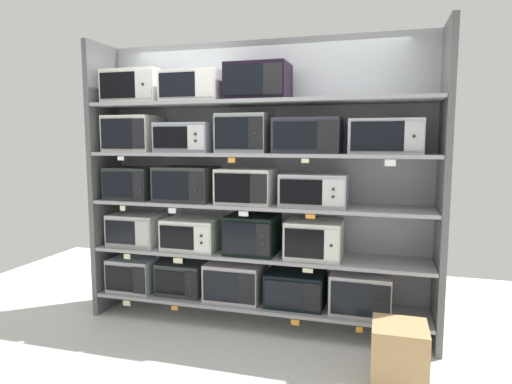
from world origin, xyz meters
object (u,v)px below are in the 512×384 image
at_px(microwave_3, 295,289).
at_px(microwave_0, 136,273).
at_px(microwave_17, 386,136).
at_px(microwave_20, 258,82).
at_px(microwave_1, 183,278).
at_px(microwave_15, 244,133).
at_px(microwave_4, 360,292).
at_px(microwave_11, 247,186).
at_px(microwave_9, 133,183).
at_px(microwave_10, 187,184).
at_px(microwave_16, 308,136).
at_px(microwave_8, 314,239).
at_px(microwave_18, 135,87).
at_px(microwave_12, 314,190).
at_px(microwave_7, 252,234).
at_px(microwave_2, 235,281).
at_px(microwave_6, 194,233).
at_px(microwave_19, 195,87).
at_px(shipping_carton, 399,355).
at_px(microwave_14, 187,138).
at_px(microwave_13, 133,134).
at_px(microwave_5, 137,229).

bearing_deg(microwave_3, microwave_0, 179.99).
distance_m(microwave_17, microwave_20, 1.15).
distance_m(microwave_1, microwave_15, 1.48).
relative_size(microwave_4, microwave_11, 1.02).
bearing_deg(microwave_9, microwave_10, -0.00).
relative_size(microwave_10, microwave_16, 0.95).
bearing_deg(microwave_17, microwave_20, 179.99).
bearing_deg(microwave_8, microwave_11, -179.99).
xyz_separation_m(microwave_3, microwave_9, (-1.57, -0.00, 0.89)).
height_order(microwave_4, microwave_15, microwave_15).
distance_m(microwave_9, microwave_11, 1.13).
bearing_deg(microwave_18, microwave_0, 179.98).
distance_m(microwave_1, microwave_10, 0.90).
bearing_deg(microwave_12, microwave_7, -179.97).
distance_m(microwave_2, microwave_18, 2.00).
relative_size(microwave_8, microwave_9, 1.07).
relative_size(microwave_6, microwave_7, 1.15).
bearing_deg(microwave_17, microwave_1, 179.99).
bearing_deg(microwave_11, microwave_10, -180.00).
relative_size(microwave_2, microwave_17, 0.88).
bearing_deg(microwave_18, microwave_6, 0.01).
bearing_deg(microwave_12, microwave_16, -179.98).
distance_m(microwave_10, microwave_20, 1.11).
bearing_deg(microwave_19, shipping_carton, -21.38).
bearing_deg(shipping_carton, microwave_14, 159.48).
distance_m(microwave_11, microwave_19, 0.99).
bearing_deg(microwave_2, microwave_18, 179.99).
relative_size(microwave_6, microwave_10, 0.98).
bearing_deg(microwave_4, microwave_17, -0.01).
relative_size(microwave_2, microwave_10, 0.97).
relative_size(microwave_7, microwave_13, 0.94).
relative_size(microwave_4, microwave_18, 0.91).
xyz_separation_m(microwave_3, microwave_17, (0.71, -0.00, 1.32)).
xyz_separation_m(microwave_3, microwave_10, (-1.02, -0.00, 0.90)).
distance_m(microwave_1, microwave_12, 1.51).
bearing_deg(microwave_1, microwave_0, -180.00).
distance_m(microwave_2, microwave_15, 1.33).
relative_size(microwave_2, microwave_8, 1.07).
height_order(microwave_3, microwave_9, microwave_9).
xyz_separation_m(microwave_0, microwave_5, (0.02, 0.00, 0.43)).
xyz_separation_m(microwave_5, microwave_7, (1.16, -0.00, 0.02)).
relative_size(microwave_5, microwave_10, 0.93).
height_order(microwave_0, microwave_11, microwave_11).
xyz_separation_m(microwave_7, microwave_15, (-0.07, 0.00, 0.88)).
bearing_deg(microwave_13, microwave_19, 0.02).
relative_size(microwave_11, microwave_15, 1.10).
xyz_separation_m(microwave_9, microwave_13, (0.01, -0.00, 0.46)).
bearing_deg(microwave_8, microwave_7, -179.98).
height_order(microwave_8, microwave_9, microwave_9).
bearing_deg(microwave_4, microwave_14, 179.98).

